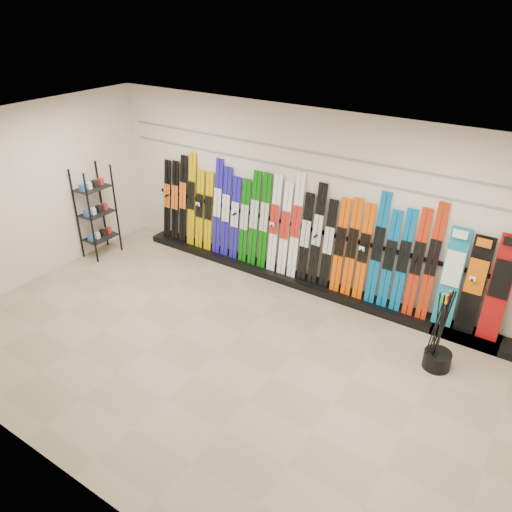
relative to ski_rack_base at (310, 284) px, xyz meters
The scene contains 12 objects.
floor 2.29m from the ski_rack_base, 95.64° to the right, with size 8.00×8.00×0.00m, color gray.
back_wall 1.47m from the ski_rack_base, 135.64° to the left, with size 8.00×8.00×0.00m, color beige.
left_wall 5.01m from the ski_rack_base, 151.65° to the right, with size 5.00×5.00×0.00m, color beige.
ceiling 3.73m from the ski_rack_base, 95.64° to the right, with size 8.00×8.00×0.00m, color silver.
ski_rack_base is the anchor object (origin of this frame).
skis 1.11m from the ski_rack_base, behind, with size 5.37×0.27×1.83m.
snowboards 2.68m from the ski_rack_base, ahead, with size 0.93×0.24×1.58m.
accessory_rack 4.21m from the ski_rack_base, 164.20° to the right, with size 0.40×0.60×1.75m, color black.
pole_bin 2.58m from the ski_rack_base, 20.06° to the right, with size 0.37×0.37×0.25m, color black.
ski_poles 2.61m from the ski_rack_base, 21.18° to the right, with size 0.24×0.25×1.18m.
slatwall_rail_0 1.96m from the ski_rack_base, 138.37° to the left, with size 7.60×0.02×0.03m, color gray.
slatwall_rail_1 2.26m from the ski_rack_base, 138.37° to the left, with size 7.60×0.02×0.03m, color gray.
Camera 1 is at (3.55, -4.38, 4.54)m, focal length 35.00 mm.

